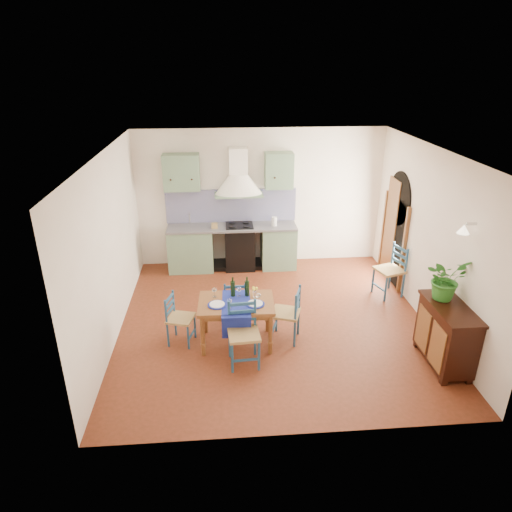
{
  "coord_description": "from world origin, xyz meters",
  "views": [
    {
      "loc": [
        -0.82,
        -6.49,
        4.03
      ],
      "look_at": [
        -0.27,
        0.3,
        1.06
      ],
      "focal_mm": 32.0,
      "sensor_mm": 36.0,
      "label": 1
    }
  ],
  "objects_px": {
    "dining_table": "(237,307)",
    "potted_plant": "(446,279)",
    "sideboard": "(446,333)",
    "chair_near": "(244,333)"
  },
  "relations": [
    {
      "from": "dining_table",
      "to": "potted_plant",
      "type": "relative_size",
      "value": 1.88
    },
    {
      "from": "chair_near",
      "to": "potted_plant",
      "type": "height_order",
      "value": "potted_plant"
    },
    {
      "from": "dining_table",
      "to": "sideboard",
      "type": "distance_m",
      "value": 2.99
    },
    {
      "from": "chair_near",
      "to": "sideboard",
      "type": "relative_size",
      "value": 0.89
    },
    {
      "from": "potted_plant",
      "to": "dining_table",
      "type": "bearing_deg",
      "value": 169.81
    },
    {
      "from": "dining_table",
      "to": "potted_plant",
      "type": "bearing_deg",
      "value": -10.19
    },
    {
      "from": "chair_near",
      "to": "sideboard",
      "type": "distance_m",
      "value": 2.83
    },
    {
      "from": "dining_table",
      "to": "sideboard",
      "type": "bearing_deg",
      "value": -14.82
    },
    {
      "from": "dining_table",
      "to": "chair_near",
      "type": "height_order",
      "value": "dining_table"
    },
    {
      "from": "sideboard",
      "to": "potted_plant",
      "type": "xyz_separation_m",
      "value": [
        -0.01,
        0.25,
        0.73
      ]
    }
  ]
}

